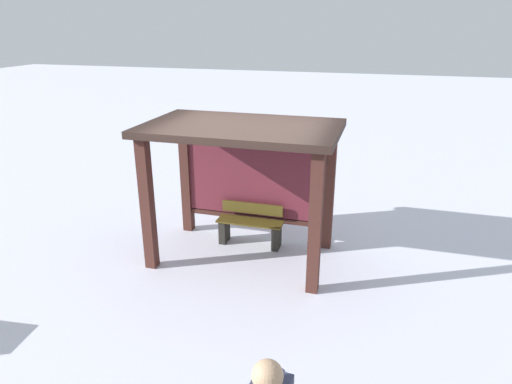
{
  "coord_description": "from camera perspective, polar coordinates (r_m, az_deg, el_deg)",
  "views": [
    {
      "loc": [
        2.12,
        -6.55,
        3.76
      ],
      "look_at": [
        0.34,
        -0.38,
        1.34
      ],
      "focal_mm": 31.89,
      "sensor_mm": 36.0,
      "label": 1
    }
  ],
  "objects": [
    {
      "name": "bench_left_inside",
      "position": [
        8.08,
        -0.71,
        -4.34
      ],
      "size": [
        1.17,
        0.35,
        0.74
      ],
      "color": "#4B3E16",
      "rests_on": "ground"
    },
    {
      "name": "bus_shelter",
      "position": [
        7.36,
        -1.35,
        4.49
      ],
      "size": [
        3.02,
        1.86,
        2.27
      ],
      "color": "#44231D",
      "rests_on": "ground"
    },
    {
      "name": "ground_plane",
      "position": [
        7.85,
        -1.67,
        -7.99
      ],
      "size": [
        60.0,
        60.0,
        0.0
      ],
      "primitive_type": "plane",
      "color": "white"
    }
  ]
}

